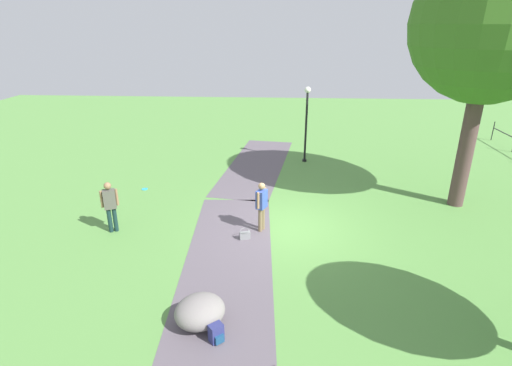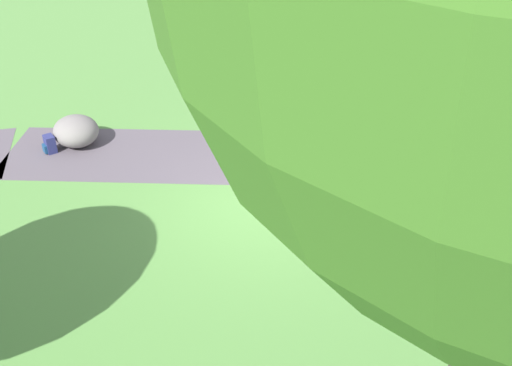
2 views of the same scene
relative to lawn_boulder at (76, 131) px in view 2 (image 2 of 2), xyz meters
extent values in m
plane|color=#578E43|center=(-4.51, 1.95, -0.33)|extent=(48.00, 48.00, 0.00)
cube|color=#5B525B|center=(-2.58, 0.29, -0.33)|extent=(8.11, 2.78, 0.01)
ellipsoid|color=gray|center=(0.00, 0.00, 0.00)|extent=(1.47, 1.49, 0.67)
cylinder|color=#786445|center=(-4.39, 1.16, 0.06)|extent=(0.13, 0.13, 0.78)
cylinder|color=#786445|center=(-4.25, 1.09, 0.06)|extent=(0.13, 0.13, 0.78)
cube|color=#354EA6|center=(-4.32, 1.12, 0.74)|extent=(0.43, 0.37, 0.58)
cylinder|color=#A37C53|center=(-4.51, 1.22, 0.77)|extent=(0.08, 0.08, 0.52)
cylinder|color=#A37C53|center=(-4.12, 1.02, 0.77)|extent=(0.08, 0.08, 0.52)
sphere|color=#A37C53|center=(-4.32, 1.12, 1.16)|extent=(0.21, 0.21, 0.21)
cylinder|color=#152E2E|center=(-3.93, -3.57, 0.07)|extent=(0.13, 0.13, 0.80)
cylinder|color=#152E2E|center=(-4.00, -3.43, 0.07)|extent=(0.13, 0.13, 0.80)
cube|color=#515148|center=(-3.96, -3.50, 0.77)|extent=(0.37, 0.43, 0.60)
cylinder|color=#906C4B|center=(-3.87, -3.70, 0.80)|extent=(0.08, 0.08, 0.53)
cylinder|color=#906C4B|center=(-4.06, -3.30, 0.80)|extent=(0.08, 0.08, 0.53)
sphere|color=#906C4B|center=(-3.96, -3.50, 1.21)|extent=(0.22, 0.22, 0.22)
cube|color=gray|center=(-3.72, 0.65, -0.21)|extent=(0.21, 0.34, 0.24)
torus|color=gray|center=(-3.72, 0.65, -0.03)|extent=(0.34, 0.34, 0.02)
cube|color=navy|center=(0.47, 0.42, -0.13)|extent=(0.33, 0.34, 0.40)
cube|color=navy|center=(0.57, 0.50, -0.21)|extent=(0.17, 0.19, 0.18)
cylinder|color=#2AA7CF|center=(-7.36, -3.62, -0.32)|extent=(0.23, 0.23, 0.02)
camera|label=1|loc=(6.84, 1.61, 5.75)|focal=28.05mm
camera|label=2|loc=(-5.13, 11.30, 6.05)|focal=40.69mm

